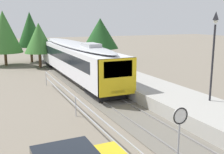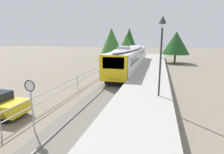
{
  "view_description": "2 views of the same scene",
  "coord_description": "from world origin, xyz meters",
  "views": [
    {
      "loc": [
        -7.87,
        5.66,
        5.71
      ],
      "look_at": [
        0.0,
        22.95,
        1.8
      ],
      "focal_mm": 43.9,
      "sensor_mm": 36.0,
      "label": 1
    },
    {
      "loc": [
        4.2,
        5.31,
        4.85
      ],
      "look_at": [
        0.4,
        19.95,
        1.6
      ],
      "focal_mm": 29.18,
      "sensor_mm": 36.0,
      "label": 2
    }
  ],
  "objects": [
    {
      "name": "ground_plane",
      "position": [
        -3.0,
        22.0,
        0.0
      ],
      "size": [
        160.0,
        160.0,
        0.0
      ],
      "primitive_type": "plane",
      "color": "slate"
    },
    {
      "name": "track_rails",
      "position": [
        0.0,
        22.0,
        0.03
      ],
      "size": [
        3.2,
        60.0,
        0.14
      ],
      "color": "#6B665B",
      "rests_on": "ground"
    },
    {
      "name": "commuter_train",
      "position": [
        0.0,
        32.28,
        2.15
      ],
      "size": [
        2.82,
        20.89,
        3.74
      ],
      "color": "silver",
      "rests_on": "track_rails"
    },
    {
      "name": "station_platform",
      "position": [
        3.25,
        22.0,
        0.45
      ],
      "size": [
        3.9,
        60.0,
        0.9
      ],
      "primitive_type": "cube",
      "color": "#A8A59E",
      "rests_on": "ground"
    },
    {
      "name": "platform_lamp_mid_platform",
      "position": [
        4.3,
        17.89,
        4.62
      ],
      "size": [
        0.34,
        0.34,
        5.35
      ],
      "color": "#232328",
      "rests_on": "station_platform"
    },
    {
      "name": "speed_limit_sign",
      "position": [
        -2.02,
        12.83,
        2.12
      ],
      "size": [
        0.61,
        0.1,
        2.81
      ],
      "color": "#9EA0A5",
      "rests_on": "ground"
    },
    {
      "name": "tree_behind_carpark",
      "position": [
        -2.3,
        45.23,
        4.53
      ],
      "size": [
        3.61,
        3.61,
        6.95
      ],
      "color": "brown",
      "rests_on": "ground"
    },
    {
      "name": "tree_behind_station_far",
      "position": [
        -2.03,
        40.12,
        3.64
      ],
      "size": [
        3.62,
        3.62,
        5.49
      ],
      "color": "brown",
      "rests_on": "ground"
    },
    {
      "name": "tree_distant_left",
      "position": [
        -5.83,
        43.47,
        4.33
      ],
      "size": [
        4.54,
        4.54,
        6.98
      ],
      "color": "brown",
      "rests_on": "ground"
    },
    {
      "name": "tree_distant_centre",
      "position": [
        7.17,
        42.82,
        3.92
      ],
      "size": [
        5.25,
        5.25,
        6.1
      ],
      "color": "brown",
      "rests_on": "ground"
    }
  ]
}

